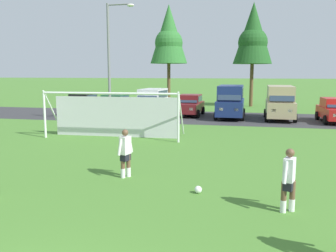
# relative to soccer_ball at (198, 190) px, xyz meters

# --- Properties ---
(ground_plane) EXTENTS (400.00, 400.00, 0.00)m
(ground_plane) POSITION_rel_soccer_ball_xyz_m (-1.98, 8.61, -0.11)
(ground_plane) COLOR #477A2D
(parking_lot_strip) EXTENTS (52.00, 8.40, 0.01)m
(parking_lot_strip) POSITION_rel_soccer_ball_xyz_m (-1.98, 18.12, -0.11)
(parking_lot_strip) COLOR #333335
(parking_lot_strip) RESTS_ON ground
(soccer_ball) EXTENTS (0.22, 0.22, 0.22)m
(soccer_ball) POSITION_rel_soccer_ball_xyz_m (0.00, 0.00, 0.00)
(soccer_ball) COLOR white
(soccer_ball) RESTS_ON ground
(soccer_goal) EXTENTS (7.48, 2.19, 2.57)m
(soccer_goal) POSITION_rel_soccer_ball_xyz_m (-5.75, 8.23, 1.18)
(soccer_goal) COLOR white
(soccer_goal) RESTS_ON ground
(player_striker_near) EXTENTS (0.38, 0.70, 1.64)m
(player_striker_near) POSITION_rel_soccer_ball_xyz_m (2.41, -0.91, 0.71)
(player_striker_near) COLOR brown
(player_striker_near) RESTS_ON ground
(player_winger_right) EXTENTS (0.36, 0.70, 1.64)m
(player_winger_right) POSITION_rel_soccer_ball_xyz_m (-2.62, 1.10, 0.71)
(player_winger_right) COLOR brown
(player_winger_right) RESTS_ON ground
(parked_car_slot_far_left) EXTENTS (2.08, 4.22, 1.72)m
(parked_car_slot_far_left) POSITION_rel_soccer_ball_xyz_m (-12.57, 18.49, 0.77)
(parked_car_slot_far_left) COLOR black
(parked_car_slot_far_left) RESTS_ON ground
(parked_car_slot_left) EXTENTS (2.11, 4.24, 1.72)m
(parked_car_slot_left) POSITION_rel_soccer_ball_xyz_m (-9.31, 17.61, 0.77)
(parked_car_slot_left) COLOR #194C2D
(parked_car_slot_left) RESTS_ON ground
(parked_car_slot_center_left) EXTENTS (2.32, 4.69, 2.16)m
(parked_car_slot_center_left) POSITION_rel_soccer_ball_xyz_m (-6.50, 19.03, 1.00)
(parked_car_slot_center_left) COLOR silver
(parked_car_slot_center_left) RESTS_ON ground
(parked_car_slot_center) EXTENTS (2.13, 4.25, 1.72)m
(parked_car_slot_center) POSITION_rel_soccer_ball_xyz_m (-3.35, 19.04, 0.77)
(parked_car_slot_center) COLOR maroon
(parked_car_slot_center) RESTS_ON ground
(parked_car_slot_center_right) EXTENTS (2.21, 4.81, 2.52)m
(parked_car_slot_center_right) POSITION_rel_soccer_ball_xyz_m (-0.01, 18.11, 1.23)
(parked_car_slot_center_right) COLOR navy
(parked_car_slot_center_right) RESTS_ON ground
(parked_car_slot_right) EXTENTS (2.27, 4.83, 2.52)m
(parked_car_slot_right) POSITION_rel_soccer_ball_xyz_m (3.64, 18.01, 1.23)
(parked_car_slot_right) COLOR tan
(parked_car_slot_right) RESTS_ON ground
(parked_car_slot_far_right) EXTENTS (2.14, 4.25, 1.72)m
(parked_car_slot_far_right) POSITION_rel_soccer_ball_xyz_m (7.34, 17.21, 0.77)
(parked_car_slot_far_right) COLOR red
(parked_car_slot_far_right) RESTS_ON ground
(tree_left_edge) EXTENTS (4.05, 4.05, 10.79)m
(tree_left_edge) POSITION_rel_soccer_ball_xyz_m (-7.37, 29.22, 7.31)
(tree_left_edge) COLOR brown
(tree_left_edge) RESTS_ON ground
(tree_mid_left) EXTENTS (3.95, 3.95, 10.54)m
(tree_mid_left) POSITION_rel_soccer_ball_xyz_m (1.56, 28.51, 7.13)
(tree_mid_left) COLOR brown
(tree_mid_left) RESTS_ON ground
(street_lamp) EXTENTS (2.00, 0.32, 8.05)m
(street_lamp) POSITION_rel_soccer_ball_xyz_m (-7.84, 13.30, 4.06)
(street_lamp) COLOR slate
(street_lamp) RESTS_ON ground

